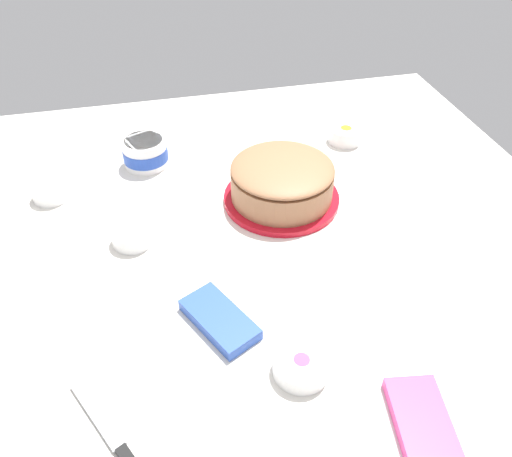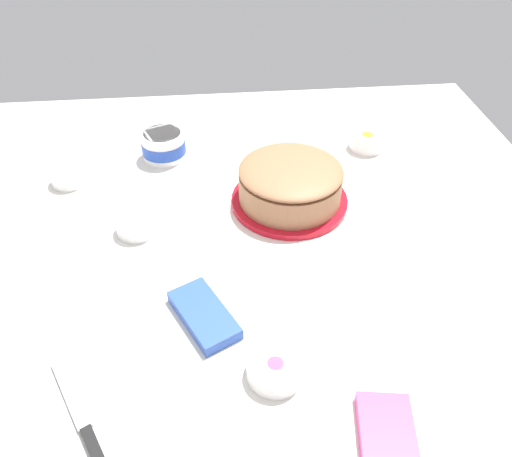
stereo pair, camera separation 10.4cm
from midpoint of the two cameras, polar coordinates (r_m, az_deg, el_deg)
ground_plane at (r=1.01m, az=0.60°, el=-4.27°), size 1.54×1.54×0.00m
frosted_cake at (r=1.14m, az=6.49°, el=4.79°), size 0.27×0.27×0.11m
frosting_tub at (r=1.32m, az=-8.17°, el=9.28°), size 0.11×0.11×0.07m
spreading_knife at (r=0.82m, az=-15.04°, el=-21.14°), size 0.22×0.13×0.01m
sprinkle_bowl_rainbow at (r=0.84m, az=5.86°, el=-15.61°), size 0.09×0.09×0.03m
sprinkle_bowl_orange at (r=1.39m, az=14.51°, el=9.52°), size 0.09×0.09×0.04m
sprinkle_bowl_yellow at (r=1.28m, az=-18.27°, el=5.60°), size 0.08×0.08×0.04m
sprinkle_bowl_green at (r=1.09m, az=-10.72°, el=0.35°), size 0.09×0.09×0.03m
candy_box_lower at (r=0.91m, az=-2.60°, el=-9.86°), size 0.17×0.13×0.02m
candy_box_upper at (r=0.82m, az=18.43°, el=-21.77°), size 0.15×0.10×0.02m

